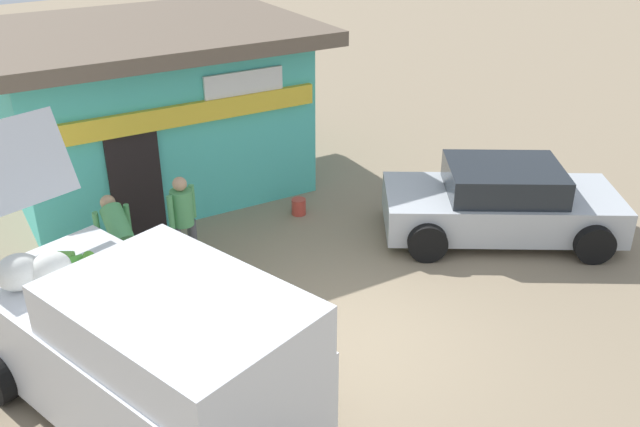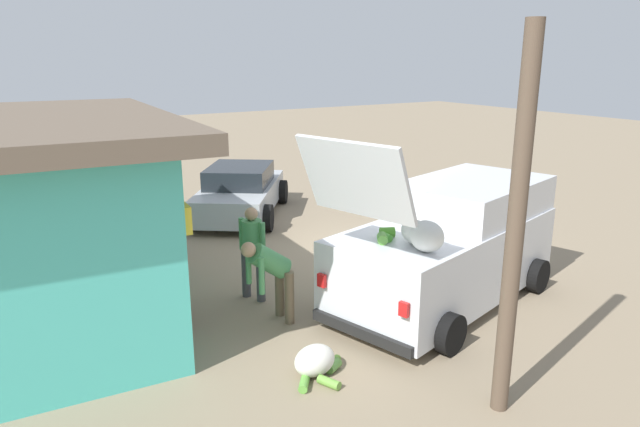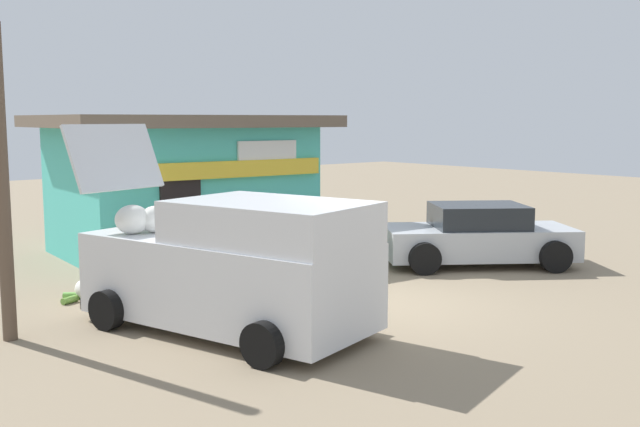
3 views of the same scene
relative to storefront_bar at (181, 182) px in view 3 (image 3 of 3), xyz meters
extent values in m
plane|color=gray|center=(0.12, -6.41, -1.66)|extent=(60.00, 60.00, 0.00)
cube|color=#4CC6B7|center=(0.00, 0.01, -0.19)|extent=(5.52, 4.24, 2.95)
cube|color=yellow|center=(-0.13, -2.00, 0.40)|extent=(5.01, 0.45, 0.36)
cube|color=black|center=(-1.08, -1.90, -0.66)|extent=(0.90, 0.12, 2.00)
cube|color=white|center=(1.03, -2.05, 0.70)|extent=(1.50, 0.16, 0.60)
cube|color=brown|center=(0.00, 0.01, 1.42)|extent=(6.47, 5.19, 0.27)
cube|color=silver|center=(-2.70, -6.19, -0.88)|extent=(3.01, 4.75, 1.23)
cube|color=silver|center=(-2.48, -7.00, 0.03)|extent=(2.49, 3.12, 0.60)
cube|color=black|center=(-2.12, -8.26, 0.00)|extent=(1.57, 0.51, 0.45)
cube|color=silver|center=(-3.36, -3.86, 0.85)|extent=(1.77, 0.94, 1.07)
ellipsoid|color=silver|center=(-3.26, -5.05, -0.06)|extent=(0.50, 0.41, 0.41)
ellipsoid|color=silver|center=(-3.59, -4.95, -0.05)|extent=(0.54, 0.45, 0.45)
cylinder|color=#52B33A|center=(-2.91, -4.76, -0.21)|extent=(0.22, 0.14, 0.12)
cylinder|color=#5DA63E|center=(-2.99, -4.64, -0.19)|extent=(0.25, 0.24, 0.15)
cylinder|color=#52A42D|center=(-2.78, -4.89, -0.19)|extent=(0.23, 0.27, 0.15)
cube|color=black|center=(-3.31, -4.03, -1.42)|extent=(1.75, 0.56, 0.16)
cube|color=red|center=(-4.02, -4.23, -0.82)|extent=(0.15, 0.10, 0.20)
cube|color=red|center=(-2.60, -3.83, -0.82)|extent=(0.15, 0.10, 0.20)
cylinder|color=black|center=(-3.28, -7.91, -1.36)|extent=(0.37, 0.64, 0.60)
cylinder|color=black|center=(-1.32, -7.36, -1.36)|extent=(0.37, 0.64, 0.60)
cylinder|color=black|center=(-4.08, -5.03, -1.36)|extent=(0.37, 0.64, 0.60)
cylinder|color=black|center=(-2.13, -4.48, -1.36)|extent=(0.37, 0.64, 0.60)
cube|color=#B2B7BC|center=(4.14, -5.47, -1.16)|extent=(4.27, 3.73, 0.64)
cube|color=#1E2328|center=(4.14, -5.47, -0.59)|extent=(2.45, 2.35, 0.49)
cylinder|color=black|center=(3.57, -3.92, -1.33)|extent=(0.66, 0.56, 0.66)
cylinder|color=black|center=(2.48, -5.44, -1.33)|extent=(0.66, 0.56, 0.66)
cylinder|color=black|center=(5.79, -5.50, -1.33)|extent=(0.66, 0.56, 0.66)
cylinder|color=black|center=(4.70, -7.02, -1.33)|extent=(0.66, 0.56, 0.66)
cylinder|color=#4C4C51|center=(-0.76, -3.41, -1.25)|extent=(0.15, 0.15, 0.83)
cylinder|color=#4C4C51|center=(-1.08, -3.54, -1.25)|extent=(0.15, 0.15, 0.83)
cylinder|color=#4C9959|center=(-0.92, -3.48, -0.54)|extent=(0.44, 0.44, 0.58)
sphere|color=tan|center=(-0.92, -3.48, -0.14)|extent=(0.22, 0.22, 0.22)
cylinder|color=#4C9959|center=(-0.70, -3.39, -0.53)|extent=(0.09, 0.09, 0.56)
cylinder|color=#4C9959|center=(-1.14, -3.57, -0.53)|extent=(0.09, 0.09, 0.56)
cylinder|color=#726047|center=(-2.08, -3.56, -1.23)|extent=(0.15, 0.15, 0.86)
cylinder|color=#726047|center=(-1.74, -3.56, -1.23)|extent=(0.15, 0.15, 0.86)
cylinder|color=#4C9959|center=(-1.90, -3.31, -0.63)|extent=(0.35, 0.70, 0.63)
sphere|color=tan|center=(-1.90, -2.97, -0.39)|extent=(0.23, 0.23, 0.23)
cylinder|color=#4C9959|center=(-2.14, -3.06, -0.74)|extent=(0.09, 0.09, 0.58)
cylinder|color=#4C9959|center=(-1.66, -3.07, -0.74)|extent=(0.09, 0.09, 0.58)
ellipsoid|color=silver|center=(-3.56, -3.12, -1.47)|extent=(0.61, 0.70, 0.39)
cylinder|color=#6DA440|center=(-3.93, -3.12, -1.60)|extent=(0.33, 0.23, 0.12)
cylinder|color=#71B33E|center=(-3.52, -3.47, -1.61)|extent=(0.21, 0.24, 0.10)
cylinder|color=#64AC41|center=(-3.77, -2.85, -1.60)|extent=(0.33, 0.29, 0.12)
cylinder|color=#609C47|center=(-3.63, -3.37, -1.59)|extent=(0.24, 0.28, 0.14)
cylinder|color=#BF3F33|center=(1.65, -2.80, -1.51)|extent=(0.27, 0.27, 0.30)
cylinder|color=brown|center=(-5.37, -4.62, 0.56)|extent=(0.20, 0.20, 4.45)
camera|label=1|loc=(-4.58, -12.68, 4.21)|focal=38.94mm
camera|label=2|loc=(-9.39, 0.35, 2.43)|focal=32.27mm
camera|label=3|loc=(-8.44, -15.23, 1.47)|focal=40.97mm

